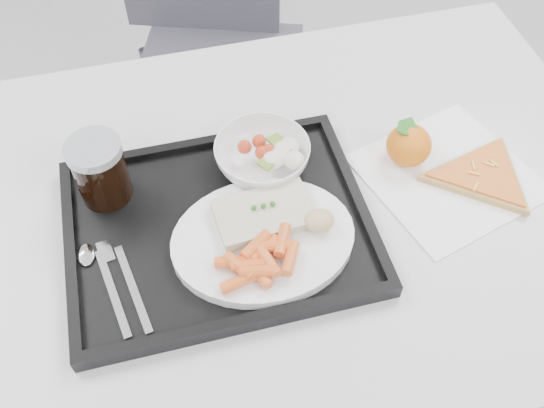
# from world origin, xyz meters

# --- Properties ---
(table) EXTENTS (1.20, 0.80, 0.75)m
(table) POSITION_xyz_m (0.00, 0.30, 0.68)
(table) COLOR silver
(table) RESTS_ON ground
(chair) EXTENTS (0.54, 0.54, 0.93)m
(chair) POSITION_xyz_m (0.04, 1.05, 0.54)
(chair) COLOR #3C3A43
(chair) RESTS_ON ground
(tray) EXTENTS (0.45, 0.35, 0.03)m
(tray) POSITION_xyz_m (-0.08, 0.26, 0.76)
(tray) COLOR black
(tray) RESTS_ON table
(dinner_plate) EXTENTS (0.27, 0.27, 0.02)m
(dinner_plate) POSITION_xyz_m (-0.02, 0.22, 0.77)
(dinner_plate) COLOR white
(dinner_plate) RESTS_ON tray
(fish_fillet) EXTENTS (0.15, 0.10, 0.03)m
(fish_fillet) POSITION_xyz_m (-0.01, 0.25, 0.79)
(fish_fillet) COLOR beige
(fish_fillet) RESTS_ON dinner_plate
(bread_roll) EXTENTS (0.05, 0.04, 0.03)m
(bread_roll) POSITION_xyz_m (0.06, 0.21, 0.80)
(bread_roll) COLOR beige
(bread_roll) RESTS_ON dinner_plate
(salad_bowl) EXTENTS (0.15, 0.15, 0.05)m
(salad_bowl) POSITION_xyz_m (0.01, 0.36, 0.79)
(salad_bowl) COLOR white
(salad_bowl) RESTS_ON tray
(cola_glass) EXTENTS (0.08, 0.08, 0.11)m
(cola_glass) POSITION_xyz_m (-0.24, 0.37, 0.82)
(cola_glass) COLOR black
(cola_glass) RESTS_ON tray
(cutlery) EXTENTS (0.10, 0.17, 0.01)m
(cutlery) POSITION_xyz_m (-0.25, 0.22, 0.77)
(cutlery) COLOR silver
(cutlery) RESTS_ON tray
(napkin) EXTENTS (0.31, 0.30, 0.00)m
(napkin) POSITION_xyz_m (0.30, 0.28, 0.75)
(napkin) COLOR white
(napkin) RESTS_ON table
(tangerine) EXTENTS (0.09, 0.09, 0.07)m
(tangerine) POSITION_xyz_m (0.25, 0.33, 0.79)
(tangerine) COLOR #FF6300
(tangerine) RESTS_ON napkin
(pizza_slice) EXTENTS (0.25, 0.25, 0.02)m
(pizza_slice) POSITION_xyz_m (0.35, 0.26, 0.76)
(pizza_slice) COLOR tan
(pizza_slice) RESTS_ON napkin
(carrot_pile) EXTENTS (0.12, 0.09, 0.02)m
(carrot_pile) POSITION_xyz_m (-0.04, 0.17, 0.80)
(carrot_pile) COLOR #E05C23
(carrot_pile) RESTS_ON dinner_plate
(salad_contents) EXTENTS (0.10, 0.08, 0.03)m
(salad_contents) POSITION_xyz_m (0.03, 0.35, 0.80)
(salad_contents) COLOR #B2351A
(salad_contents) RESTS_ON salad_bowl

